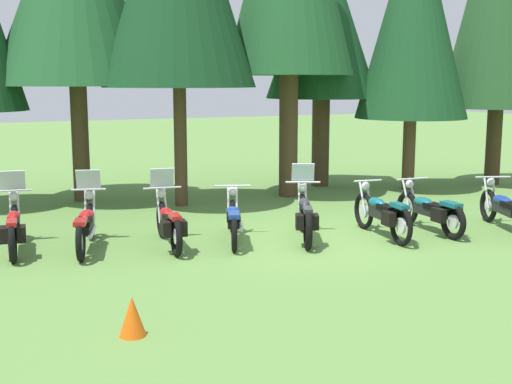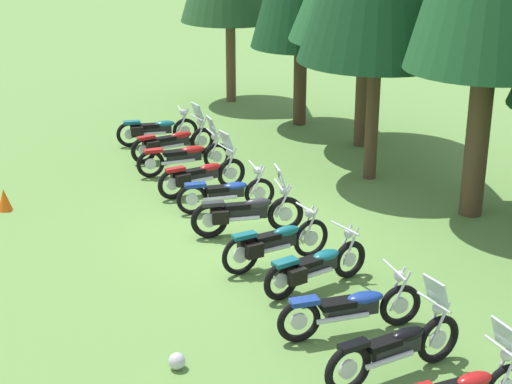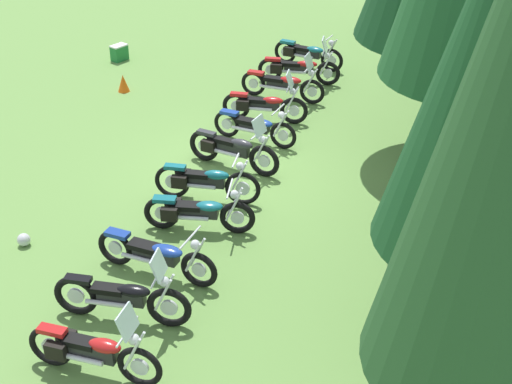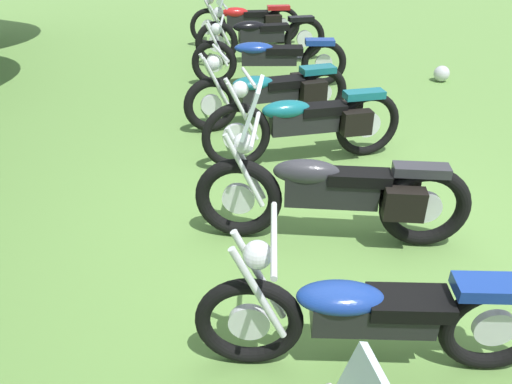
{
  "view_description": "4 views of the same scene",
  "coord_description": "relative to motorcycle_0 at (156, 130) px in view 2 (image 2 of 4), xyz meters",
  "views": [
    {
      "loc": [
        -6.07,
        -10.89,
        2.98
      ],
      "look_at": [
        -1.07,
        -0.08,
        0.99
      ],
      "focal_mm": 46.89,
      "sensor_mm": 36.0,
      "label": 1
    },
    {
      "loc": [
        11.98,
        -8.95,
        6.5
      ],
      "look_at": [
        -0.04,
        0.11,
        0.86
      ],
      "focal_mm": 57.22,
      "sensor_mm": 36.0,
      "label": 2
    },
    {
      "loc": [
        14.71,
        1.31,
        8.11
      ],
      "look_at": [
        1.84,
        0.53,
        0.5
      ],
      "focal_mm": 52.82,
      "sensor_mm": 36.0,
      "label": 3
    },
    {
      "loc": [
        -3.22,
        1.72,
        2.58
      ],
      "look_at": [
        -0.2,
        0.63,
        0.7
      ],
      "focal_mm": 35.47,
      "sensor_mm": 36.0,
      "label": 4
    }
  ],
  "objects": [
    {
      "name": "motorcycle_4",
      "position": [
        5.03,
        -1.21,
        -0.01
      ],
      "size": [
        0.99,
        2.03,
        0.99
      ],
      "rotation": [
        0.0,
        0.0,
        1.19
      ],
      "color": "black",
      "rests_on": "ground_plane"
    },
    {
      "name": "motorcycle_2",
      "position": [
        2.44,
        -0.61,
        0.02
      ],
      "size": [
        0.89,
        2.26,
        1.35
      ],
      "rotation": [
        0.0,
        0.0,
        1.28
      ],
      "color": "black",
      "rests_on": "ground_plane"
    },
    {
      "name": "motorcycle_0",
      "position": [
        0.0,
        0.0,
        0.0
      ],
      "size": [
        1.03,
        2.04,
        1.0
      ],
      "rotation": [
        0.0,
        0.0,
        1.15
      ],
      "color": "black",
      "rests_on": "ground_plane"
    },
    {
      "name": "motorcycle_6",
      "position": [
        7.77,
        -2.07,
        0.03
      ],
      "size": [
        0.68,
        2.23,
        1.03
      ],
      "rotation": [
        0.0,
        0.0,
        1.44
      ],
      "color": "black",
      "rests_on": "ground_plane"
    },
    {
      "name": "motorcycle_9",
      "position": [
        11.63,
        -2.94,
        0.04
      ],
      "size": [
        0.7,
        2.34,
        1.38
      ],
      "rotation": [
        0.0,
        0.0,
        1.44
      ],
      "color": "black",
      "rests_on": "ground_plane"
    },
    {
      "name": "motorcycle_3",
      "position": [
        3.83,
        -1.07,
        0.02
      ],
      "size": [
        0.74,
        2.17,
        1.36
      ],
      "rotation": [
        0.0,
        0.0,
        1.44
      ],
      "color": "black",
      "rests_on": "ground_plane"
    },
    {
      "name": "motorcycle_7",
      "position": [
        8.9,
        -2.1,
        -0.0
      ],
      "size": [
        0.74,
        2.18,
        1.0
      ],
      "rotation": [
        0.0,
        0.0,
        1.52
      ],
      "color": "black",
      "rests_on": "ground_plane"
    },
    {
      "name": "motorcycle_8",
      "position": [
        10.38,
        -2.62,
        0.01
      ],
      "size": [
        1.06,
        2.29,
        1.0
      ],
      "rotation": [
        0.0,
        0.0,
        1.23
      ],
      "color": "black",
      "rests_on": "ground_plane"
    },
    {
      "name": "dropped_helmet",
      "position": [
        9.61,
        -5.31,
        -0.31
      ],
      "size": [
        0.25,
        0.25,
        0.25
      ],
      "primitive_type": "sphere",
      "color": "silver",
      "rests_on": "ground_plane"
    },
    {
      "name": "motorcycle_5",
      "position": [
        6.32,
        -1.63,
        0.04
      ],
      "size": [
        1.12,
        2.12,
        1.38
      ],
      "rotation": [
        0.0,
        0.0,
        1.14
      ],
      "color": "black",
      "rests_on": "ground_plane"
    },
    {
      "name": "motorcycle_1",
      "position": [
        1.26,
        -0.25,
        0.01
      ],
      "size": [
        0.72,
        2.31,
        1.35
      ],
      "rotation": [
        0.0,
        0.0,
        1.45
      ],
      "color": "black",
      "rests_on": "ground_plane"
    },
    {
      "name": "traffic_cone",
      "position": [
        2.14,
        -5.0,
        -0.19
      ],
      "size": [
        0.32,
        0.32,
        0.48
      ],
      "primitive_type": "cone",
      "color": "#EA590F",
      "rests_on": "ground_plane"
    },
    {
      "name": "ground_plane",
      "position": [
        6.38,
        -1.53,
        -0.43
      ],
      "size": [
        80.0,
        80.0,
        0.0
      ],
      "primitive_type": "plane",
      "color": "#608C42"
    }
  ]
}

